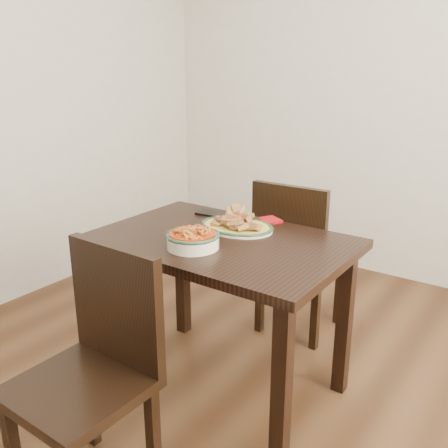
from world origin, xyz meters
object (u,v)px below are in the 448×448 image
Objects in this scene: smartphone at (213,214)px; chair_far at (296,251)px; dining_table at (221,261)px; fish_plate at (237,220)px; noodle_bowl at (193,238)px; chair_near at (96,360)px.

chair_far is at bearing 44.33° from smartphone.
dining_table is 6.87× the size of smartphone.
chair_far is at bearing 82.42° from fish_plate.
chair_far reaches higher than dining_table.
noodle_bowl reaches higher than smartphone.
chair_near is 2.55× the size of fish_plate.
dining_table is 0.72m from chair_near.
noodle_bowl is at bearing 90.37° from chair_near.
fish_plate is at bearing -35.04° from smartphone.
smartphone reaches higher than dining_table.
fish_plate is at bearing 96.46° from dining_table.
dining_table is 1.24× the size of chair_far.
noodle_bowl is (-0.01, -0.31, -0.00)m from fish_plate.
fish_plate reaches higher than dining_table.
fish_plate is (0.02, 0.85, 0.30)m from chair_near.
dining_table is 3.16× the size of fish_plate.
dining_table is 1.24× the size of chair_near.
chair_near is at bearing -84.92° from smartphone.
fish_plate is 0.26m from smartphone.
smartphone is at bearing 152.18° from fish_plate.
chair_far is 3.93× the size of noodle_bowl.
fish_plate is (-0.07, -0.49, 0.30)m from chair_far.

